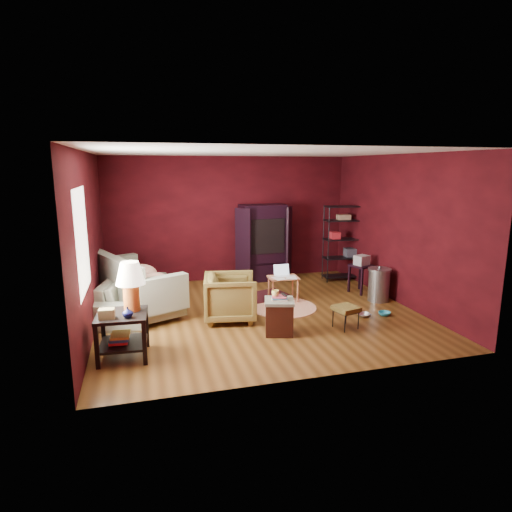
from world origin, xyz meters
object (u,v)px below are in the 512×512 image
(side_table, at_px, (126,301))
(tv_armoire, at_px, (263,241))
(wire_shelving, at_px, (343,240))
(laptop_desk, at_px, (283,279))
(armchair, at_px, (230,295))
(sofa, at_px, (133,288))
(hamper, at_px, (279,316))

(side_table, distance_m, tv_armoire, 4.49)
(tv_armoire, xyz_separation_m, wire_shelving, (1.75, -0.50, 0.04))
(side_table, height_order, laptop_desk, side_table)
(tv_armoire, bearing_deg, armchair, -121.75)
(side_table, relative_size, tv_armoire, 0.76)
(sofa, height_order, armchair, armchair)
(laptop_desk, relative_size, tv_armoire, 0.40)
(laptop_desk, xyz_separation_m, tv_armoire, (0.08, 1.66, 0.47))
(armchair, relative_size, laptop_desk, 1.24)
(side_table, xyz_separation_m, tv_armoire, (2.92, 3.41, 0.12))
(armchair, distance_m, hamper, 1.02)
(wire_shelving, bearing_deg, hamper, -127.11)
(sofa, relative_size, hamper, 3.49)
(side_table, xyz_separation_m, hamper, (2.25, 0.20, -0.50))
(sofa, relative_size, tv_armoire, 1.27)
(hamper, xyz_separation_m, laptop_desk, (0.59, 1.55, 0.15))
(armchair, height_order, side_table, side_table)
(armchair, distance_m, laptop_desk, 1.41)
(sofa, height_order, wire_shelving, wire_shelving)
(sofa, xyz_separation_m, wire_shelving, (4.63, 0.99, 0.51))
(sofa, xyz_separation_m, side_table, (-0.04, -1.92, 0.36))
(sofa, xyz_separation_m, hamper, (2.21, -1.72, -0.14))
(hamper, bearing_deg, sofa, 142.12)
(armchair, xyz_separation_m, laptop_desk, (1.20, 0.74, -0.00))
(sofa, height_order, tv_armoire, tv_armoire)
(wire_shelving, bearing_deg, laptop_desk, -143.05)
(side_table, xyz_separation_m, laptop_desk, (2.84, 1.75, -0.35))
(armchair, xyz_separation_m, side_table, (-1.65, -1.01, 0.35))
(hamper, distance_m, laptop_desk, 1.67)
(tv_armoire, bearing_deg, side_table, -134.40)
(hamper, bearing_deg, side_table, -174.93)
(side_table, height_order, hamper, side_table)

